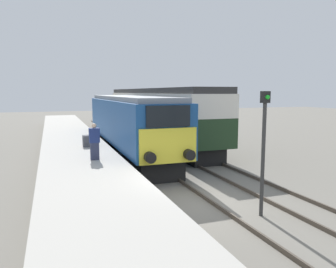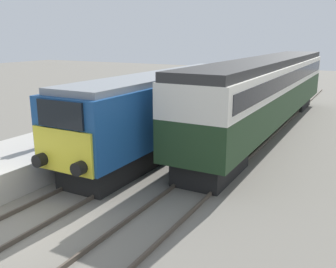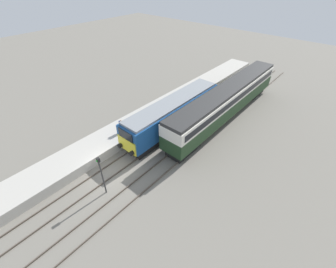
% 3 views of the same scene
% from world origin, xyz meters
% --- Properties ---
extents(ground_plane, '(120.00, 120.00, 0.00)m').
position_xyz_m(ground_plane, '(0.00, 0.00, 0.00)').
color(ground_plane, slate).
extents(platform_left, '(3.50, 50.00, 1.03)m').
position_xyz_m(platform_left, '(-3.30, 8.00, 0.52)').
color(platform_left, '#B7B2A8').
rests_on(platform_left, ground_plane).
extents(rails_near_track, '(1.51, 60.00, 0.14)m').
position_xyz_m(rails_near_track, '(0.00, 5.00, 0.07)').
color(rails_near_track, '#4C4238').
rests_on(rails_near_track, ground_plane).
extents(rails_far_track, '(1.50, 60.00, 0.14)m').
position_xyz_m(rails_far_track, '(3.40, 5.00, 0.07)').
color(rails_far_track, '#4C4238').
rests_on(rails_far_track, ground_plane).
extents(locomotive, '(2.70, 14.33, 3.68)m').
position_xyz_m(locomotive, '(0.00, 9.35, 2.07)').
color(locomotive, black).
rests_on(locomotive, ground_plane).
extents(passenger_carriage, '(2.75, 21.17, 4.20)m').
position_xyz_m(passenger_carriage, '(3.40, 15.31, 2.55)').
color(passenger_carriage, black).
rests_on(passenger_carriage, ground_plane).
extents(person_on_platform, '(0.44, 0.26, 1.57)m').
position_xyz_m(person_on_platform, '(-2.77, 4.06, 1.81)').
color(person_on_platform, '#2D334C').
rests_on(person_on_platform, platform_left).
extents(signal_post, '(0.24, 0.28, 3.96)m').
position_xyz_m(signal_post, '(1.70, -1.62, 2.35)').
color(signal_post, '#333333').
rests_on(signal_post, ground_plane).
extents(luggage_crate, '(0.70, 0.56, 0.60)m').
position_xyz_m(luggage_crate, '(-2.58, 7.70, 1.33)').
color(luggage_crate, '#4C4C51').
rests_on(luggage_crate, platform_left).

